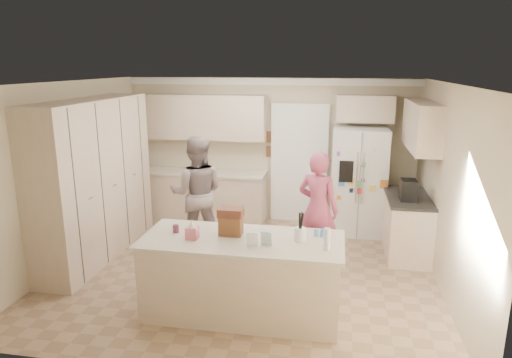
% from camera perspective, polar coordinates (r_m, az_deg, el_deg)
% --- Properties ---
extents(floor, '(5.20, 4.60, 0.02)m').
position_cam_1_polar(floor, '(6.58, -1.42, -11.40)').
color(floor, '#997D60').
rests_on(floor, ground).
extents(ceiling, '(5.20, 4.60, 0.02)m').
position_cam_1_polar(ceiling, '(5.94, -1.58, 12.03)').
color(ceiling, white).
rests_on(ceiling, wall_back).
extents(wall_back, '(5.20, 0.02, 2.60)m').
position_cam_1_polar(wall_back, '(8.35, 1.70, 3.63)').
color(wall_back, beige).
rests_on(wall_back, ground).
extents(wall_front, '(5.20, 0.02, 2.60)m').
position_cam_1_polar(wall_front, '(4.01, -8.24, -8.51)').
color(wall_front, beige).
rests_on(wall_front, ground).
extents(wall_left, '(0.02, 4.60, 2.60)m').
position_cam_1_polar(wall_left, '(7.12, -22.55, 0.66)').
color(wall_left, beige).
rests_on(wall_left, ground).
extents(wall_right, '(0.02, 4.60, 2.60)m').
position_cam_1_polar(wall_right, '(6.17, 22.98, -1.35)').
color(wall_right, beige).
rests_on(wall_right, ground).
extents(crown_back, '(5.20, 0.08, 0.12)m').
position_cam_1_polar(crown_back, '(8.16, 1.71, 12.08)').
color(crown_back, white).
rests_on(crown_back, wall_back).
extents(pantry_bank, '(0.60, 2.60, 2.35)m').
position_cam_1_polar(pantry_bank, '(7.15, -19.51, -0.04)').
color(pantry_bank, '#C3AF9A').
rests_on(pantry_bank, floor).
extents(back_base_cab, '(2.20, 0.60, 0.88)m').
position_cam_1_polar(back_base_cab, '(8.50, -6.35, -2.22)').
color(back_base_cab, '#C3AF9A').
rests_on(back_base_cab, floor).
extents(back_countertop, '(2.24, 0.63, 0.04)m').
position_cam_1_polar(back_countertop, '(8.38, -6.45, 0.78)').
color(back_countertop, beige).
rests_on(back_countertop, back_base_cab).
extents(back_upper_cab, '(2.20, 0.35, 0.80)m').
position_cam_1_polar(back_upper_cab, '(8.33, -6.38, 7.70)').
color(back_upper_cab, '#C3AF9A').
rests_on(back_upper_cab, wall_back).
extents(doorway_opening, '(0.90, 0.06, 2.10)m').
position_cam_1_polar(doorway_opening, '(8.31, 5.41, 1.76)').
color(doorway_opening, black).
rests_on(doorway_opening, floor).
extents(doorway_casing, '(1.02, 0.03, 2.22)m').
position_cam_1_polar(doorway_casing, '(8.28, 5.39, 1.71)').
color(doorway_casing, white).
rests_on(doorway_casing, floor).
extents(wall_frame_upper, '(0.15, 0.02, 0.20)m').
position_cam_1_polar(wall_frame_upper, '(8.27, 1.81, 5.28)').
color(wall_frame_upper, brown).
rests_on(wall_frame_upper, wall_back).
extents(wall_frame_lower, '(0.15, 0.02, 0.20)m').
position_cam_1_polar(wall_frame_lower, '(8.31, 1.80, 3.44)').
color(wall_frame_lower, brown).
rests_on(wall_frame_lower, wall_back).
extents(refrigerator, '(0.90, 0.70, 1.80)m').
position_cam_1_polar(refrigerator, '(7.90, 12.68, -0.31)').
color(refrigerator, white).
rests_on(refrigerator, floor).
extents(fridge_seam, '(0.02, 0.02, 1.78)m').
position_cam_1_polar(fridge_seam, '(7.56, 12.78, -0.98)').
color(fridge_seam, gray).
rests_on(fridge_seam, refrigerator).
extents(fridge_dispenser, '(0.22, 0.03, 0.35)m').
position_cam_1_polar(fridge_dispenser, '(7.48, 11.21, 0.92)').
color(fridge_dispenser, black).
rests_on(fridge_dispenser, refrigerator).
extents(fridge_handle_l, '(0.02, 0.02, 0.85)m').
position_cam_1_polar(fridge_handle_l, '(7.50, 12.47, 0.11)').
color(fridge_handle_l, silver).
rests_on(fridge_handle_l, refrigerator).
extents(fridge_handle_r, '(0.02, 0.02, 0.85)m').
position_cam_1_polar(fridge_handle_r, '(7.51, 13.23, 0.08)').
color(fridge_handle_r, silver).
rests_on(fridge_handle_r, refrigerator).
extents(over_fridge_cab, '(0.95, 0.35, 0.45)m').
position_cam_1_polar(over_fridge_cab, '(7.98, 13.47, 8.56)').
color(over_fridge_cab, '#C3AF9A').
rests_on(over_fridge_cab, wall_back).
extents(right_base_cab, '(0.60, 1.20, 0.88)m').
position_cam_1_polar(right_base_cab, '(7.30, 18.29, -5.68)').
color(right_base_cab, '#C3AF9A').
rests_on(right_base_cab, floor).
extents(right_countertop, '(0.63, 1.24, 0.04)m').
position_cam_1_polar(right_countertop, '(7.16, 18.49, -2.21)').
color(right_countertop, '#2D2B28').
rests_on(right_countertop, right_base_cab).
extents(right_upper_cab, '(0.35, 1.50, 0.70)m').
position_cam_1_polar(right_upper_cab, '(7.17, 20.01, 6.27)').
color(right_upper_cab, '#C3AF9A').
rests_on(right_upper_cab, wall_right).
extents(coffee_maker, '(0.22, 0.28, 0.30)m').
position_cam_1_polar(coffee_maker, '(6.92, 18.50, -1.31)').
color(coffee_maker, black).
rests_on(coffee_maker, right_countertop).
extents(island_base, '(2.20, 0.90, 0.88)m').
position_cam_1_polar(island_base, '(5.38, -1.72, -12.25)').
color(island_base, '#C3AF9A').
rests_on(island_base, floor).
extents(island_top, '(2.28, 0.96, 0.05)m').
position_cam_1_polar(island_top, '(5.19, -1.75, -7.70)').
color(island_top, beige).
rests_on(island_top, island_base).
extents(utensil_crock, '(0.13, 0.13, 0.15)m').
position_cam_1_polar(utensil_crock, '(5.12, 5.55, -6.90)').
color(utensil_crock, white).
rests_on(utensil_crock, island_top).
extents(tissue_box, '(0.13, 0.13, 0.14)m').
position_cam_1_polar(tissue_box, '(5.20, -7.97, -6.67)').
color(tissue_box, '#D56A80').
rests_on(tissue_box, island_top).
extents(tissue_plume, '(0.08, 0.08, 0.08)m').
position_cam_1_polar(tissue_plume, '(5.17, -8.01, -5.53)').
color(tissue_plume, white).
rests_on(tissue_plume, tissue_box).
extents(dollhouse_body, '(0.26, 0.18, 0.22)m').
position_cam_1_polar(dollhouse_body, '(5.27, -3.15, -5.82)').
color(dollhouse_body, brown).
rests_on(dollhouse_body, island_top).
extents(dollhouse_roof, '(0.28, 0.20, 0.10)m').
position_cam_1_polar(dollhouse_roof, '(5.21, -3.17, -4.17)').
color(dollhouse_roof, '#592D1E').
rests_on(dollhouse_roof, dollhouse_body).
extents(jam_jar, '(0.07, 0.07, 0.09)m').
position_cam_1_polar(jam_jar, '(5.42, -10.00, -6.15)').
color(jam_jar, '#59263F').
rests_on(jam_jar, island_top).
extents(greeting_card_a, '(0.12, 0.06, 0.16)m').
position_cam_1_polar(greeting_card_a, '(4.94, -0.53, -7.54)').
color(greeting_card_a, white).
rests_on(greeting_card_a, island_top).
extents(greeting_card_b, '(0.12, 0.05, 0.16)m').
position_cam_1_polar(greeting_card_b, '(4.97, 1.29, -7.45)').
color(greeting_card_b, silver).
rests_on(greeting_card_b, island_top).
extents(water_bottle, '(0.07, 0.07, 0.24)m').
position_cam_1_polar(water_bottle, '(4.90, 8.89, -7.42)').
color(water_bottle, silver).
rests_on(water_bottle, island_top).
extents(shaker_salt, '(0.05, 0.05, 0.09)m').
position_cam_1_polar(shaker_salt, '(5.28, 7.55, -6.64)').
color(shaker_salt, '#537BB9').
rests_on(shaker_salt, island_top).
extents(shaker_pepper, '(0.05, 0.05, 0.09)m').
position_cam_1_polar(shaker_pepper, '(5.27, 8.31, -6.68)').
color(shaker_pepper, '#537BB9').
rests_on(shaker_pepper, island_top).
extents(teen_boy, '(0.97, 0.82, 1.78)m').
position_cam_1_polar(teen_boy, '(7.13, -7.41, -1.74)').
color(teen_boy, gray).
rests_on(teen_boy, floor).
extents(teen_girl, '(0.71, 0.59, 1.66)m').
position_cam_1_polar(teen_girl, '(6.56, 7.76, -3.72)').
color(teen_girl, '#B54567').
rests_on(teen_girl, floor).
extents(fridge_magnets, '(0.76, 0.02, 1.44)m').
position_cam_1_polar(fridge_magnets, '(7.55, 12.78, -1.00)').
color(fridge_magnets, tan).
rests_on(fridge_magnets, refrigerator).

